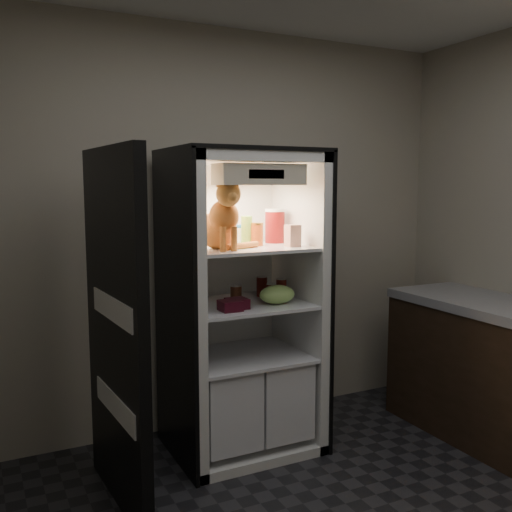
{
  "coord_description": "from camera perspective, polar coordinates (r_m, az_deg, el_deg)",
  "views": [
    {
      "loc": [
        -1.47,
        -1.8,
        1.66
      ],
      "look_at": [
        0.08,
        1.32,
        1.23
      ],
      "focal_mm": 40.0,
      "sensor_mm": 36.0,
      "label": 1
    }
  ],
  "objects": [
    {
      "name": "salsa_jar",
      "position": [
        3.49,
        0.07,
        2.2
      ],
      "size": [
        0.08,
        0.08,
        0.14
      ],
      "color": "maroon",
      "rests_on": "refrigerator"
    },
    {
      "name": "berry_box_right",
      "position": [
        3.36,
        -1.91,
        -4.77
      ],
      "size": [
        0.12,
        0.12,
        0.06
      ],
      "primitive_type": "cube",
      "color": "#440B19",
      "rests_on": "refrigerator"
    },
    {
      "name": "tabby_cat",
      "position": [
        3.3,
        -3.5,
        3.43
      ],
      "size": [
        0.35,
        0.4,
        0.43
      ],
      "rotation": [
        0.0,
        0.0,
        -0.04
      ],
      "color": "#BD5A18",
      "rests_on": "refrigerator"
    },
    {
      "name": "soda_can_c",
      "position": [
        3.56,
        1.54,
        -3.67
      ],
      "size": [
        0.06,
        0.06,
        0.11
      ],
      "color": "black",
      "rests_on": "refrigerator"
    },
    {
      "name": "grape_bag",
      "position": [
        3.49,
        2.13,
        -3.86
      ],
      "size": [
        0.23,
        0.17,
        0.11
      ],
      "primitive_type": "ellipsoid",
      "color": "#89C35B",
      "rests_on": "refrigerator"
    },
    {
      "name": "fridge_door",
      "position": [
        3.02,
        -13.82,
        -7.41
      ],
      "size": [
        0.12,
        0.87,
        1.85
      ],
      "rotation": [
        0.0,
        0.0,
        0.07
      ],
      "color": "black",
      "rests_on": "floor"
    },
    {
      "name": "refrigerator",
      "position": [
        3.61,
        -1.63,
        -6.8
      ],
      "size": [
        0.9,
        0.72,
        1.88
      ],
      "color": "white",
      "rests_on": "floor"
    },
    {
      "name": "pepper_jar",
      "position": [
        3.67,
        1.9,
        3.03
      ],
      "size": [
        0.13,
        0.13,
        0.22
      ],
      "color": "maroon",
      "rests_on": "refrigerator"
    },
    {
      "name": "berry_box_left",
      "position": [
        3.3,
        -2.6,
        -4.98
      ],
      "size": [
        0.12,
        0.12,
        0.06
      ],
      "primitive_type": "cube",
      "color": "#440B19",
      "rests_on": "refrigerator"
    },
    {
      "name": "condiment_jar",
      "position": [
        3.59,
        -2.01,
        -3.65
      ],
      "size": [
        0.07,
        0.07,
        0.1
      ],
      "color": "#542A18",
      "rests_on": "refrigerator"
    },
    {
      "name": "soda_can_a",
      "position": [
        3.71,
        0.59,
        -3.05
      ],
      "size": [
        0.07,
        0.07,
        0.13
      ],
      "color": "black",
      "rests_on": "refrigerator"
    },
    {
      "name": "mayo_tub",
      "position": [
        3.59,
        -1.59,
        2.17
      ],
      "size": [
        0.09,
        0.09,
        0.12
      ],
      "color": "white",
      "rests_on": "refrigerator"
    },
    {
      "name": "soda_can_b",
      "position": [
        3.66,
        2.54,
        -3.24
      ],
      "size": [
        0.07,
        0.07,
        0.12
      ],
      "color": "black",
      "rests_on": "refrigerator"
    },
    {
      "name": "room_shell",
      "position": [
        2.32,
        12.83,
        5.96
      ],
      "size": [
        3.6,
        3.6,
        3.6
      ],
      "color": "white",
      "rests_on": "floor"
    },
    {
      "name": "cream_carton",
      "position": [
        3.45,
        3.69,
        2.04
      ],
      "size": [
        0.08,
        0.08,
        0.13
      ],
      "primitive_type": "cube",
      "color": "white",
      "rests_on": "refrigerator"
    },
    {
      "name": "parmesan_shaker",
      "position": [
        3.49,
        -0.94,
        2.53
      ],
      "size": [
        0.07,
        0.07,
        0.18
      ],
      "color": "green",
      "rests_on": "refrigerator"
    }
  ]
}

